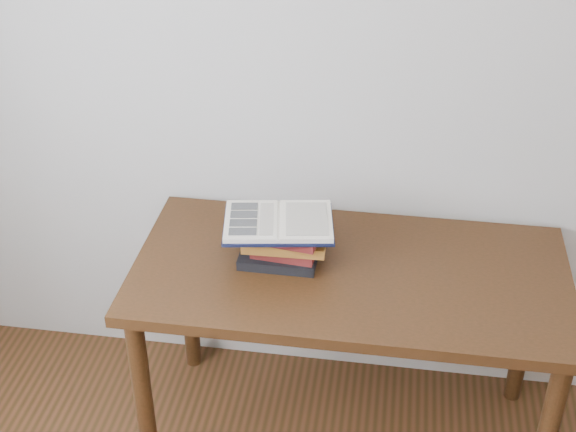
# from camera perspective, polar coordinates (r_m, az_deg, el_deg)

# --- Properties ---
(room_shell) EXTENTS (3.54, 3.54, 2.62)m
(room_shell) POSITION_cam_1_polar(r_m,az_deg,el_deg) (0.88, -0.39, -9.05)
(room_shell) COLOR beige
(room_shell) RESTS_ON ground
(desk) EXTENTS (1.36, 0.68, 0.73)m
(desk) POSITION_cam_1_polar(r_m,az_deg,el_deg) (2.57, 4.37, -5.55)
(desk) COLOR #412210
(desk) RESTS_ON ground
(book_stack) EXTENTS (0.27, 0.19, 0.12)m
(book_stack) POSITION_cam_1_polar(r_m,az_deg,el_deg) (2.51, -0.32, -1.96)
(book_stack) COLOR black
(book_stack) RESTS_ON desk
(open_book) EXTENTS (0.37, 0.28, 0.03)m
(open_book) POSITION_cam_1_polar(r_m,az_deg,el_deg) (2.47, -0.68, -0.44)
(open_book) COLOR black
(open_book) RESTS_ON book_stack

